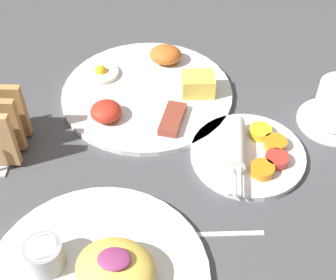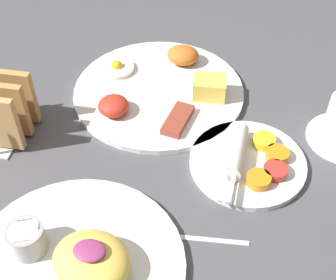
# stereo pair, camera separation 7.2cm
# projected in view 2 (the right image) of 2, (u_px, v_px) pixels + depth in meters

# --- Properties ---
(ground_plane) EXTENTS (3.00, 3.00, 0.00)m
(ground_plane) POSITION_uv_depth(u_px,v_px,m) (138.00, 159.00, 0.73)
(ground_plane) COLOR #47474C
(plate_breakfast) EXTENTS (0.30, 0.30, 0.05)m
(plate_breakfast) POSITION_uv_depth(u_px,v_px,m) (159.00, 89.00, 0.84)
(plate_breakfast) COLOR white
(plate_breakfast) RESTS_ON ground_plane
(plate_condiments) EXTENTS (0.18, 0.19, 0.04)m
(plate_condiments) POSITION_uv_depth(u_px,v_px,m) (248.00, 160.00, 0.71)
(plate_condiments) COLOR white
(plate_condiments) RESTS_ON ground_plane
(plate_foreground) EXTENTS (0.28, 0.28, 0.06)m
(plate_foreground) POSITION_uv_depth(u_px,v_px,m) (75.00, 263.00, 0.59)
(plate_foreground) COLOR white
(plate_foreground) RESTS_ON ground_plane
(teaspoon) EXTENTS (0.13, 0.02, 0.01)m
(teaspoon) POSITION_uv_depth(u_px,v_px,m) (184.00, 236.00, 0.63)
(teaspoon) COLOR silver
(teaspoon) RESTS_ON ground_plane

